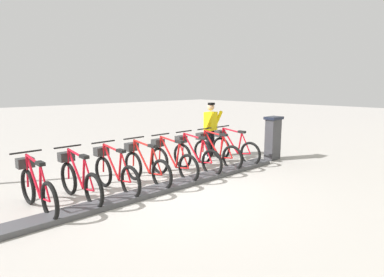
{
  "coord_description": "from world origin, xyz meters",
  "views": [
    {
      "loc": [
        -5.13,
        4.06,
        2.19
      ],
      "look_at": [
        0.5,
        -1.11,
        0.9
      ],
      "focal_mm": 29.7,
      "sensor_mm": 36.0,
      "label": 1
    }
  ],
  "objects": [
    {
      "name": "ground_plane",
      "position": [
        0.0,
        0.0,
        0.0
      ],
      "size": [
        60.0,
        60.0,
        0.0
      ],
      "primitive_type": "plane",
      "color": "#ABA6A0"
    },
    {
      "name": "bike_docked_0",
      "position": [
        0.62,
        -2.82,
        0.43
      ],
      "size": [
        1.72,
        0.54,
        1.02
      ],
      "color": "black",
      "rests_on": "ground"
    },
    {
      "name": "bike_docked_2",
      "position": [
        0.62,
        -1.31,
        0.43
      ],
      "size": [
        1.72,
        0.54,
        1.02
      ],
      "color": "black",
      "rests_on": "ground"
    },
    {
      "name": "bike_docked_7",
      "position": [
        0.62,
        2.47,
        0.43
      ],
      "size": [
        1.72,
        0.54,
        1.02
      ],
      "color": "black",
      "rests_on": "ground"
    },
    {
      "name": "bike_docked_3",
      "position": [
        0.62,
        -0.55,
        0.43
      ],
      "size": [
        1.72,
        0.54,
        1.02
      ],
      "color": "black",
      "rests_on": "ground"
    },
    {
      "name": "bike_docked_4",
      "position": [
        0.62,
        0.2,
        0.43
      ],
      "size": [
        1.72,
        0.54,
        1.02
      ],
      "color": "black",
      "rests_on": "ground"
    },
    {
      "name": "worker_near_rack",
      "position": [
        1.59,
        -2.89,
        0.91
      ],
      "size": [
        0.5,
        0.68,
        1.66
      ],
      "color": "white",
      "rests_on": "ground"
    },
    {
      "name": "bike_docked_5",
      "position": [
        0.62,
        0.96,
        0.43
      ],
      "size": [
        1.72,
        0.54,
        1.02
      ],
      "color": "black",
      "rests_on": "ground"
    },
    {
      "name": "payment_kiosk",
      "position": [
        0.05,
        -3.94,
        0.67
      ],
      "size": [
        0.36,
        0.52,
        1.28
      ],
      "color": "#38383D",
      "rests_on": "ground"
    },
    {
      "name": "bike_docked_6",
      "position": [
        0.62,
        1.71,
        0.43
      ],
      "size": [
        1.72,
        0.54,
        1.02
      ],
      "color": "black",
      "rests_on": "ground"
    },
    {
      "name": "dock_rail_base",
      "position": [
        0.0,
        0.0,
        0.05
      ],
      "size": [
        0.44,
        6.84,
        0.1
      ],
      "primitive_type": "cube",
      "color": "#47474C",
      "rests_on": "ground"
    },
    {
      "name": "bike_docked_1",
      "position": [
        0.62,
        -2.06,
        0.43
      ],
      "size": [
        1.72,
        0.54,
        1.02
      ],
      "color": "black",
      "rests_on": "ground"
    }
  ]
}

